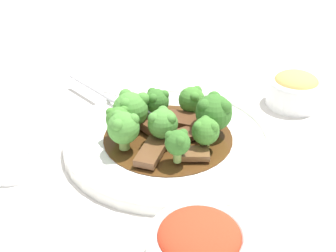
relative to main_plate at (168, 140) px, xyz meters
name	(u,v)px	position (x,y,z in m)	size (l,w,h in m)	color
ground_plane	(168,146)	(0.00, 0.00, -0.01)	(4.00, 4.00, 0.00)	silver
main_plate	(168,140)	(0.00, 0.00, 0.00)	(0.30, 0.30, 0.02)	white
beef_strip_0	(181,137)	(0.00, 0.02, 0.01)	(0.06, 0.05, 0.01)	#56331E
beef_strip_1	(189,121)	(-0.04, 0.02, 0.01)	(0.04, 0.07, 0.01)	#56331E
beef_strip_2	(155,126)	(0.00, -0.02, 0.02)	(0.05, 0.07, 0.01)	#56331E
beef_strip_3	(193,154)	(0.03, 0.05, 0.01)	(0.04, 0.05, 0.01)	brown
beef_strip_4	(154,153)	(0.05, 0.00, 0.01)	(0.07, 0.04, 0.01)	brown
broccoli_floret_0	(157,101)	(-0.03, -0.03, 0.04)	(0.04, 0.04, 0.05)	#8EB756
broccoli_floret_1	(118,119)	(0.03, -0.06, 0.04)	(0.04, 0.04, 0.05)	#7FA84C
broccoli_floret_2	(214,112)	(-0.03, 0.06, 0.04)	(0.05, 0.05, 0.06)	#7FA84C
broccoli_floret_3	(132,107)	(0.00, -0.06, 0.04)	(0.05, 0.05, 0.05)	#7FA84C
broccoli_floret_4	(178,142)	(0.05, 0.04, 0.04)	(0.03, 0.03, 0.05)	#8EB756
broccoli_floret_5	(162,123)	(0.02, 0.00, 0.04)	(0.04, 0.04, 0.05)	#8EB756
broccoli_floret_6	(123,127)	(0.05, -0.04, 0.04)	(0.04, 0.04, 0.05)	#7FA84C
broccoli_floret_7	(192,99)	(-0.07, 0.01, 0.03)	(0.04, 0.04, 0.04)	#7FA84C
broccoli_floret_8	(206,131)	(0.01, 0.06, 0.04)	(0.04, 0.04, 0.05)	#8EB756
serving_spoon	(128,108)	(-0.04, -0.08, 0.02)	(0.11, 0.20, 0.01)	silver
side_bowl_kimchi	(199,246)	(0.19, 0.12, 0.02)	(0.11, 0.11, 0.06)	white
side_bowl_appetizer	(295,89)	(-0.20, 0.14, 0.02)	(0.09, 0.09, 0.06)	white
sauce_dish	(12,167)	(0.14, -0.17, 0.00)	(0.07, 0.07, 0.01)	white
paper_napkin	(131,82)	(-0.16, -0.14, -0.01)	(0.11, 0.11, 0.01)	white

